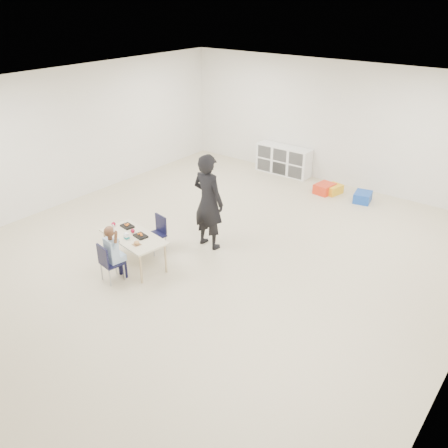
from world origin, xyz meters
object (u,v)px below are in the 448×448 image
Objects in this scene: chair_near at (112,262)px; child at (111,252)px; table at (135,250)px; adult at (208,202)px; cubby_shelf at (284,160)px.

chair_near is 0.63× the size of child.
chair_near is at bearing -73.84° from table.
chair_near is (0.06, -0.54, 0.05)m from table.
table is 0.59m from child.
child reaches higher than chair_near.
child is at bearing -73.84° from table.
adult is at bearing 84.72° from child.
chair_near reaches higher than table.
adult is at bearing 76.55° from table.
child is at bearing 0.00° from chair_near.
chair_near is 0.47× the size of cubby_shelf.
cubby_shelf is at bearing 103.72° from child.
table is 0.74× the size of adult.
adult is at bearing 84.72° from chair_near.
table is 5.32m from cubby_shelf.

